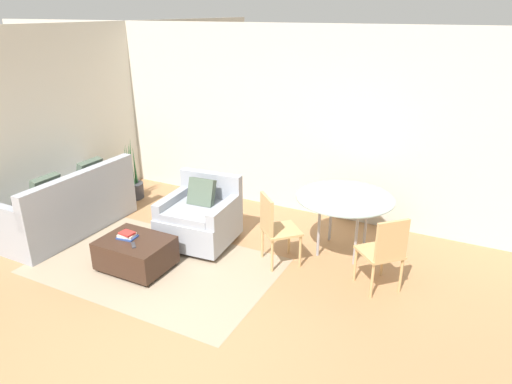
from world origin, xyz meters
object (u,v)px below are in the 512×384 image
couch (68,209)px  potted_plant (131,185)px  tv_remote_secondary (126,231)px  book_stack (127,235)px  dining_chair_near_left (275,225)px  armchair (200,218)px  tv_remote_primary (133,245)px  dining_chair_near_right (385,249)px  dining_table (345,203)px  ottoman (136,253)px

couch → potted_plant: 1.33m
couch → tv_remote_secondary: 1.32m
book_stack → dining_chair_near_left: size_ratio=0.26×
couch → book_stack: 1.47m
couch → armchair: bearing=15.9°
tv_remote_primary → potted_plant: bearing=132.3°
couch → book_stack: (1.42, -0.38, 0.10)m
tv_remote_primary → dining_chair_near_right: 2.83m
dining_table → dining_chair_near_right: dining_chair_near_right is taller
book_stack → tv_remote_secondary: size_ratio=1.79×
armchair → potted_plant: bearing=157.2°
couch → ottoman: couch is taller
dining_chair_near_left → armchair: bearing=177.4°
armchair → tv_remote_secondary: 0.97m
tv_remote_secondary → dining_chair_near_right: dining_chair_near_right is taller
tv_remote_primary → potted_plant: potted_plant is taller
tv_remote_secondary → potted_plant: bearing=130.0°
ottoman → dining_table: (2.09, 1.52, 0.48)m
book_stack → dining_table: size_ratio=0.19×
tv_remote_secondary → dining_chair_near_right: bearing=13.9°
tv_remote_primary → dining_chair_near_right: size_ratio=0.15×
tv_remote_primary → couch: bearing=162.9°
dining_chair_near_left → book_stack: bearing=-150.9°
book_stack → dining_table: (2.20, 1.51, 0.27)m
ottoman → dining_chair_near_left: 1.70m
dining_chair_near_left → tv_remote_secondary: bearing=-156.1°
potted_plant → dining_chair_near_left: bearing=-15.8°
armchair → tv_remote_secondary: (-0.56, -0.79, 0.03)m
couch → dining_table: 3.80m
potted_plant → tv_remote_primary: bearing=-47.7°
tv_remote_secondary → dining_chair_near_left: (1.67, 0.74, 0.13)m
armchair → potted_plant: 2.06m
dining_table → tv_remote_primary: bearing=-140.9°
tv_remote_primary → armchair: bearing=76.8°
dining_table → dining_chair_near_right: bearing=-45.0°
tv_remote_secondary → dining_table: dining_table is taller
couch → tv_remote_primary: 1.69m
dining_table → dining_chair_near_right: size_ratio=1.35×
couch → book_stack: size_ratio=8.26×
book_stack → dining_table: bearing=34.6°
tv_remote_secondary → potted_plant: 2.08m
dining_table → couch: bearing=-162.6°
armchair → tv_remote_secondary: bearing=-125.5°
book_stack → dining_chair_near_right: (2.85, 0.86, 0.10)m
tv_remote_primary → dining_table: (2.00, 1.63, 0.30)m
couch → tv_remote_primary: bearing=-17.1°
couch → dining_chair_near_right: bearing=6.4°
ottoman → dining_chair_near_right: dining_chair_near_right is taller
tv_remote_secondary → potted_plant: (-1.33, 1.59, -0.17)m
dining_chair_near_left → dining_chair_near_right: bearing=0.0°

